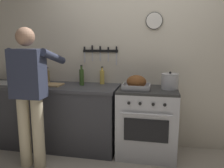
{
  "coord_description": "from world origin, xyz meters",
  "views": [
    {
      "loc": [
        0.34,
        -1.98,
        1.5
      ],
      "look_at": [
        -0.23,
        0.85,
        0.97
      ],
      "focal_mm": 37.14,
      "sensor_mm": 36.0,
      "label": 1
    }
  ],
  "objects_px": {
    "cutting_board": "(49,85)",
    "bottle_wine_red": "(45,75)",
    "stove": "(147,122)",
    "bottle_cooking_oil": "(102,77)",
    "stock_pot": "(170,81)",
    "bottle_olive_oil": "(82,77)",
    "roasting_pan": "(136,83)",
    "bottle_soy_sauce": "(82,77)",
    "bottle_vinegar": "(48,76)",
    "bottle_hot_sauce": "(36,78)",
    "person_cook": "(30,89)"
  },
  "relations": [
    {
      "from": "cutting_board",
      "to": "bottle_olive_oil",
      "type": "height_order",
      "value": "bottle_olive_oil"
    },
    {
      "from": "bottle_vinegar",
      "to": "bottle_cooking_oil",
      "type": "relative_size",
      "value": 0.92
    },
    {
      "from": "bottle_soy_sauce",
      "to": "bottle_cooking_oil",
      "type": "xyz_separation_m",
      "value": [
        0.31,
        -0.01,
        0.02
      ]
    },
    {
      "from": "bottle_vinegar",
      "to": "bottle_hot_sauce",
      "type": "height_order",
      "value": "bottle_vinegar"
    },
    {
      "from": "stove",
      "to": "cutting_board",
      "type": "xyz_separation_m",
      "value": [
        -1.37,
        -0.03,
        0.46
      ]
    },
    {
      "from": "cutting_board",
      "to": "bottle_hot_sauce",
      "type": "bearing_deg",
      "value": 153.69
    },
    {
      "from": "stock_pot",
      "to": "bottle_hot_sauce",
      "type": "relative_size",
      "value": 1.22
    },
    {
      "from": "stock_pot",
      "to": "bottle_cooking_oil",
      "type": "distance_m",
      "value": 0.95
    },
    {
      "from": "cutting_board",
      "to": "bottle_wine_red",
      "type": "distance_m",
      "value": 0.18
    },
    {
      "from": "bottle_vinegar",
      "to": "bottle_cooking_oil",
      "type": "xyz_separation_m",
      "value": [
        0.81,
        0.07,
        0.01
      ]
    },
    {
      "from": "bottle_olive_oil",
      "to": "bottle_wine_red",
      "type": "bearing_deg",
      "value": -178.5
    },
    {
      "from": "bottle_soy_sauce",
      "to": "bottle_wine_red",
      "type": "xyz_separation_m",
      "value": [
        -0.49,
        -0.18,
        0.05
      ]
    },
    {
      "from": "stove",
      "to": "bottle_cooking_oil",
      "type": "height_order",
      "value": "bottle_cooking_oil"
    },
    {
      "from": "stock_pot",
      "to": "bottle_soy_sauce",
      "type": "bearing_deg",
      "value": 171.15
    },
    {
      "from": "stove",
      "to": "bottle_cooking_oil",
      "type": "relative_size",
      "value": 3.6
    },
    {
      "from": "person_cook",
      "to": "stock_pot",
      "type": "height_order",
      "value": "person_cook"
    },
    {
      "from": "stove",
      "to": "bottle_vinegar",
      "type": "bearing_deg",
      "value": 174.15
    },
    {
      "from": "bottle_cooking_oil",
      "to": "stock_pot",
      "type": "bearing_deg",
      "value": -10.99
    },
    {
      "from": "roasting_pan",
      "to": "bottle_cooking_oil",
      "type": "relative_size",
      "value": 1.41
    },
    {
      "from": "roasting_pan",
      "to": "bottle_cooking_oil",
      "type": "height_order",
      "value": "bottle_cooking_oil"
    },
    {
      "from": "stove",
      "to": "bottle_vinegar",
      "type": "height_order",
      "value": "bottle_vinegar"
    },
    {
      "from": "person_cook",
      "to": "bottle_wine_red",
      "type": "distance_m",
      "value": 0.65
    },
    {
      "from": "cutting_board",
      "to": "bottle_soy_sauce",
      "type": "relative_size",
      "value": 1.81
    },
    {
      "from": "stove",
      "to": "stock_pot",
      "type": "distance_m",
      "value": 0.61
    },
    {
      "from": "cutting_board",
      "to": "bottle_hot_sauce",
      "type": "relative_size",
      "value": 1.93
    },
    {
      "from": "bottle_soy_sauce",
      "to": "stock_pot",
      "type": "bearing_deg",
      "value": -8.85
    },
    {
      "from": "person_cook",
      "to": "bottle_cooking_oil",
      "type": "height_order",
      "value": "person_cook"
    },
    {
      "from": "cutting_board",
      "to": "bottle_vinegar",
      "type": "height_order",
      "value": "bottle_vinegar"
    },
    {
      "from": "cutting_board",
      "to": "bottle_olive_oil",
      "type": "distance_m",
      "value": 0.47
    },
    {
      "from": "stove",
      "to": "bottle_cooking_oil",
      "type": "distance_m",
      "value": 0.89
    },
    {
      "from": "bottle_hot_sauce",
      "to": "cutting_board",
      "type": "bearing_deg",
      "value": -26.31
    },
    {
      "from": "bottle_wine_red",
      "to": "bottle_hot_sauce",
      "type": "bearing_deg",
      "value": 163.65
    },
    {
      "from": "stock_pot",
      "to": "bottle_olive_oil",
      "type": "distance_m",
      "value": 1.19
    },
    {
      "from": "bottle_soy_sauce",
      "to": "stove",
      "type": "bearing_deg",
      "value": -13.19
    },
    {
      "from": "bottle_cooking_oil",
      "to": "bottle_wine_red",
      "type": "distance_m",
      "value": 0.82
    },
    {
      "from": "stock_pot",
      "to": "bottle_soy_sauce",
      "type": "distance_m",
      "value": 1.26
    },
    {
      "from": "bottle_hot_sauce",
      "to": "bottle_olive_oil",
      "type": "bearing_deg",
      "value": -3.13
    },
    {
      "from": "roasting_pan",
      "to": "bottle_olive_oil",
      "type": "xyz_separation_m",
      "value": [
        -0.78,
        0.13,
        0.04
      ]
    },
    {
      "from": "stock_pot",
      "to": "person_cook",
      "type": "bearing_deg",
      "value": -159.2
    },
    {
      "from": "person_cook",
      "to": "roasting_pan",
      "type": "height_order",
      "value": "person_cook"
    },
    {
      "from": "person_cook",
      "to": "bottle_olive_oil",
      "type": "bearing_deg",
      "value": -22.08
    },
    {
      "from": "bottle_vinegar",
      "to": "bottle_hot_sauce",
      "type": "distance_m",
      "value": 0.18
    },
    {
      "from": "person_cook",
      "to": "bottle_hot_sauce",
      "type": "xyz_separation_m",
      "value": [
        -0.31,
        0.68,
        0.02
      ]
    },
    {
      "from": "bottle_wine_red",
      "to": "bottle_vinegar",
      "type": "bearing_deg",
      "value": 96.62
    },
    {
      "from": "stock_pot",
      "to": "bottle_olive_oil",
      "type": "height_order",
      "value": "bottle_olive_oil"
    },
    {
      "from": "bottle_cooking_oil",
      "to": "bottle_hot_sauce",
      "type": "bearing_deg",
      "value": -173.54
    },
    {
      "from": "bottle_olive_oil",
      "to": "bottle_cooking_oil",
      "type": "distance_m",
      "value": 0.3
    },
    {
      "from": "bottle_vinegar",
      "to": "bottle_soy_sauce",
      "type": "distance_m",
      "value": 0.5
    },
    {
      "from": "roasting_pan",
      "to": "bottle_olive_oil",
      "type": "distance_m",
      "value": 0.79
    },
    {
      "from": "stock_pot",
      "to": "bottle_cooking_oil",
      "type": "height_order",
      "value": "bottle_cooking_oil"
    }
  ]
}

